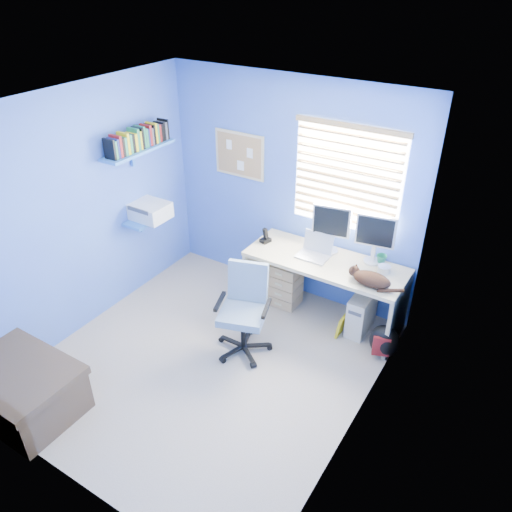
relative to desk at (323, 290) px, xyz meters
The scene contains 23 objects.
floor 1.45m from the desk, 116.82° to the right, with size 3.00×3.20×0.00m, color #BDAD95.
ceiling 2.55m from the desk, 116.82° to the right, with size 3.00×3.20×0.00m, color white.
wall_back 1.14m from the desk, 151.47° to the left, with size 3.00×0.01×2.50m, color #4061C9.
wall_front 3.05m from the desk, 102.53° to the right, with size 3.00×0.01×2.50m, color #4061C9.
wall_left 2.63m from the desk, 149.55° to the right, with size 0.01×3.20×2.50m, color #4061C9.
wall_right 1.76m from the desk, 55.41° to the right, with size 0.01×3.20×2.50m, color #4061C9.
desk is the anchor object (origin of this frame).
laptop 0.50m from the desk, behind, with size 0.33×0.26×0.22m, color silver.
monitor_left 0.67m from the desk, 104.41° to the left, with size 0.40×0.12×0.54m, color silver.
monitor_right 0.80m from the desk, 28.63° to the left, with size 0.40×0.12×0.54m, color silver.
phone 0.87m from the desk, behind, with size 0.09×0.11×0.17m, color black.
mug 0.70m from the desk, 25.82° to the left, with size 0.10×0.09×0.10m, color #1D754B.
cd_spindle 0.72m from the desk, 10.02° to the left, with size 0.13×0.13×0.07m, color silver.
cat 0.74m from the desk, 18.21° to the right, with size 0.38×0.20×0.13m, color black.
tower_pc 0.47m from the desk, ahead, with size 0.19×0.44×0.45m, color beige.
drawer_boxes 0.50m from the desk, behind, with size 0.35×0.28×0.54m, color tan.
yellow_book 0.43m from the desk, 30.45° to the right, with size 0.03×0.17×0.24m, color yellow.
backpack 0.85m from the desk, 16.65° to the right, with size 0.31×0.23×0.36m, color black.
bed_corner 3.07m from the desk, 122.56° to the right, with size 0.97×0.69×0.47m, color brown.
office_chair 0.99m from the desk, 117.20° to the right, with size 0.68×0.68×0.92m.
window_blinds 1.22m from the desk, 87.19° to the left, with size 1.15×0.05×1.10m.
corkboard 1.77m from the desk, 165.80° to the left, with size 0.64×0.02×0.52m.
wall_shelves 2.31m from the desk, 165.74° to the right, with size 0.42×0.90×1.05m.
Camera 1 is at (2.36, -2.90, 3.47)m, focal length 35.00 mm.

